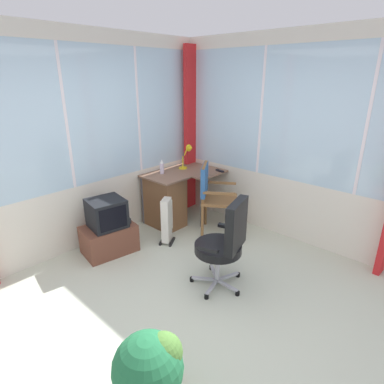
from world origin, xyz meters
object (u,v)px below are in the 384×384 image
object	(u,v)px
wooden_armchair	(211,190)
space_heater	(167,220)
desk_lamp	(189,153)
potted_plant	(150,368)
desk	(167,199)
spray_bottle	(162,167)
office_chair	(226,240)
tv_on_stand	(108,229)
tv_remote	(220,171)

from	to	relation	value
wooden_armchair	space_heater	bearing A→B (deg)	159.78
wooden_armchair	space_heater	size ratio (longest dim) A/B	1.59
desk_lamp	potted_plant	distance (m)	3.34
desk	desk_lamp	world-z (taller)	desk_lamp
space_heater	potted_plant	bearing A→B (deg)	-135.78
spray_bottle	potted_plant	world-z (taller)	spray_bottle
spray_bottle	office_chair	world-z (taller)	office_chair
wooden_armchair	office_chair	world-z (taller)	wooden_armchair
tv_on_stand	tv_remote	bearing A→B (deg)	-12.25
desk	desk_lamp	xyz separation A→B (m)	(0.52, 0.03, 0.61)
desk	spray_bottle	xyz separation A→B (m)	(0.04, 0.12, 0.47)
tv_on_stand	desk_lamp	bearing A→B (deg)	3.23
office_chair	potted_plant	bearing A→B (deg)	-162.47
desk_lamp	office_chair	xyz separation A→B (m)	(-1.15, -1.61, -0.46)
tv_on_stand	potted_plant	bearing A→B (deg)	-116.24
desk_lamp	office_chair	distance (m)	2.03
tv_remote	potted_plant	size ratio (longest dim) A/B	0.26
desk	wooden_armchair	size ratio (longest dim) A/B	1.11
desk	space_heater	size ratio (longest dim) A/B	1.77
wooden_armchair	spray_bottle	bearing A→B (deg)	106.02
desk_lamp	wooden_armchair	world-z (taller)	desk_lamp
desk	desk_lamp	distance (m)	0.80
wooden_armchair	space_heater	xyz separation A→B (m)	(-0.63, 0.23, -0.32)
desk_lamp	tv_on_stand	xyz separation A→B (m)	(-1.58, -0.09, -0.70)
potted_plant	spray_bottle	bearing A→B (deg)	46.07
potted_plant	space_heater	bearing A→B (deg)	44.22
tv_remote	office_chair	world-z (taller)	office_chair
tv_remote	spray_bottle	bearing A→B (deg)	150.19
office_chair	tv_on_stand	xyz separation A→B (m)	(-0.43, 1.52, -0.24)
desk	tv_remote	size ratio (longest dim) A/B	7.51
desk	potted_plant	xyz separation A→B (m)	(-2.03, -2.02, -0.08)
office_chair	potted_plant	size ratio (longest dim) A/B	1.74
office_chair	tv_on_stand	distance (m)	1.60
office_chair	spray_bottle	bearing A→B (deg)	68.58
desk_lamp	tv_remote	xyz separation A→B (m)	(0.19, -0.47, -0.24)
tv_remote	space_heater	size ratio (longest dim) A/B	0.24
desk	office_chair	distance (m)	1.70
spray_bottle	tv_on_stand	world-z (taller)	spray_bottle
desk_lamp	tv_on_stand	distance (m)	1.73
space_heater	desk_lamp	bearing A→B (deg)	26.37
potted_plant	desk	bearing A→B (deg)	44.88
desk_lamp	space_heater	bearing A→B (deg)	-153.63
tv_remote	space_heater	bearing A→B (deg)	-171.49
spray_bottle	space_heater	xyz separation A→B (m)	(-0.41, -0.53, -0.55)
spray_bottle	space_heater	distance (m)	0.87
desk	tv_on_stand	world-z (taller)	desk
desk	potted_plant	world-z (taller)	desk
desk	tv_on_stand	bearing A→B (deg)	-176.96
space_heater	potted_plant	xyz separation A→B (m)	(-1.65, -1.61, 0.00)
tv_remote	tv_on_stand	xyz separation A→B (m)	(-1.77, 0.38, -0.47)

